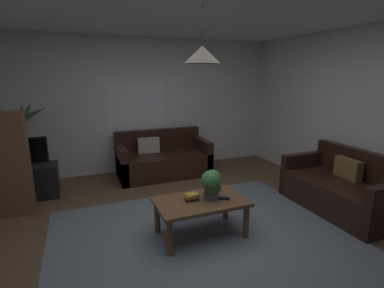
{
  "coord_description": "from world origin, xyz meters",
  "views": [
    {
      "loc": [
        -1.22,
        -2.75,
        1.84
      ],
      "look_at": [
        0.0,
        0.3,
        1.05
      ],
      "focal_mm": 26.87,
      "sensor_mm": 36.0,
      "label": 1
    }
  ],
  "objects": [
    {
      "name": "book_on_table_2",
      "position": [
        -0.08,
        0.09,
        0.51
      ],
      "size": [
        0.16,
        0.13,
        0.02
      ],
      "primitive_type": "cube",
      "rotation": [
        0.0,
        0.0,
        0.2
      ],
      "color": "gold",
      "rests_on": "coffee_table"
    },
    {
      "name": "couch_right_side",
      "position": [
        2.11,
        -0.06,
        0.27
      ],
      "size": [
        0.84,
        1.53,
        0.82
      ],
      "rotation": [
        0.0,
        0.0,
        -1.57
      ],
      "color": "black",
      "rests_on": "ground"
    },
    {
      "name": "wall_right",
      "position": [
        2.62,
        0.0,
        1.26
      ],
      "size": [
        0.06,
        5.48,
        2.53
      ],
      "primitive_type": "cube",
      "color": "silver",
      "rests_on": "ground"
    },
    {
      "name": "potted_plant_on_table",
      "position": [
        0.14,
        0.03,
        0.64
      ],
      "size": [
        0.25,
        0.23,
        0.36
      ],
      "color": "#4C4C51",
      "rests_on": "coffee_table"
    },
    {
      "name": "wall_back",
      "position": [
        0.0,
        2.77,
        1.26
      ],
      "size": [
        5.3,
        0.06,
        2.53
      ],
      "primitive_type": "cube",
      "color": "silver",
      "rests_on": "ground"
    },
    {
      "name": "potted_palm_corner",
      "position": [
        -2.08,
        2.5,
        0.64
      ],
      "size": [
        0.82,
        0.8,
        1.49
      ],
      "color": "#B77051",
      "rests_on": "ground"
    },
    {
      "name": "book_on_table_1",
      "position": [
        -0.09,
        0.08,
        0.48
      ],
      "size": [
        0.16,
        0.09,
        0.03
      ],
      "primitive_type": "cube",
      "rotation": [
        0.0,
        0.0,
        0.0
      ],
      "color": "#99663F",
      "rests_on": "coffee_table"
    },
    {
      "name": "tv_stand",
      "position": [
        -2.04,
        1.99,
        0.25
      ],
      "size": [
        0.9,
        0.44,
        0.5
      ],
      "primitive_type": "cube",
      "color": "black",
      "rests_on": "ground"
    },
    {
      "name": "ceiling",
      "position": [
        0.0,
        0.0,
        2.54
      ],
      "size": [
        5.18,
        5.48,
        0.02
      ],
      "primitive_type": "cube",
      "color": "white"
    },
    {
      "name": "rug",
      "position": [
        0.0,
        -0.2,
        0.0
      ],
      "size": [
        3.37,
        3.01,
        0.01
      ],
      "primitive_type": "cube",
      "color": "slate",
      "rests_on": "ground"
    },
    {
      "name": "floor",
      "position": [
        0.0,
        0.0,
        -0.01
      ],
      "size": [
        5.18,
        5.48,
        0.02
      ],
      "primitive_type": "cube",
      "color": "brown",
      "rests_on": "ground"
    },
    {
      "name": "couch_under_window",
      "position": [
        0.19,
        2.26,
        0.27
      ],
      "size": [
        1.66,
        0.84,
        0.82
      ],
      "color": "black",
      "rests_on": "ground"
    },
    {
      "name": "coffee_table",
      "position": [
        0.01,
        0.05,
        0.37
      ],
      "size": [
        1.04,
        0.61,
        0.44
      ],
      "color": "brown",
      "rests_on": "ground"
    },
    {
      "name": "window_pane",
      "position": [
        -0.17,
        2.74,
        1.13
      ],
      "size": [
        1.1,
        0.01,
        1.14
      ],
      "primitive_type": "cube",
      "color": "white"
    },
    {
      "name": "remote_on_table_0",
      "position": [
        0.26,
        -0.02,
        0.45
      ],
      "size": [
        0.16,
        0.13,
        0.02
      ],
      "primitive_type": "cube",
      "rotation": [
        0.0,
        0.0,
        1.01
      ],
      "color": "black",
      "rests_on": "coffee_table"
    },
    {
      "name": "pendant_lamp",
      "position": [
        0.01,
        0.05,
        2.04
      ],
      "size": [
        0.39,
        0.39,
        0.57
      ],
      "color": "black"
    },
    {
      "name": "tv",
      "position": [
        -2.04,
        1.97,
        0.73
      ],
      "size": [
        0.7,
        0.16,
        0.45
      ],
      "color": "black",
      "rests_on": "tv_stand"
    },
    {
      "name": "book_on_table_0",
      "position": [
        -0.09,
        0.08,
        0.46
      ],
      "size": [
        0.16,
        0.1,
        0.03
      ],
      "primitive_type": "cube",
      "rotation": [
        0.0,
        0.0,
        -0.07
      ],
      "color": "black",
      "rests_on": "coffee_table"
    }
  ]
}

